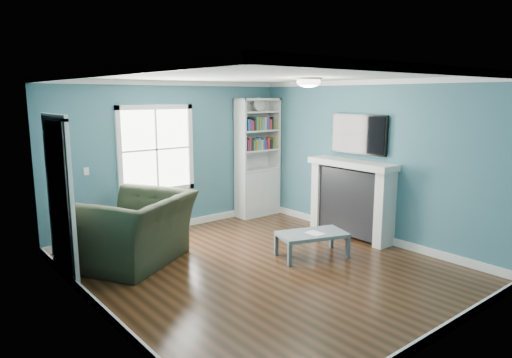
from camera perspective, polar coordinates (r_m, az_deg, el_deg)
floor at (r=6.41m, az=1.03°, el=-11.13°), size 5.00×5.00×0.00m
room_walls at (r=6.01m, az=1.08°, el=3.04°), size 5.00×5.00×5.00m
trim at (r=6.06m, az=1.07°, el=-0.19°), size 4.50×5.00×2.60m
window at (r=7.93m, az=-12.34°, el=3.63°), size 1.40×0.06×1.50m
bookshelf at (r=8.97m, az=0.18°, el=1.24°), size 0.90×0.35×2.31m
fireplace at (r=7.79m, az=11.84°, el=-2.55°), size 0.44×1.58×1.30m
tv at (r=7.72m, az=12.71°, el=5.49°), size 0.06×1.10×0.65m
door at (r=6.30m, az=-23.36°, el=-2.18°), size 0.12×0.98×2.17m
ceiling_fixture at (r=6.65m, az=6.59°, el=12.04°), size 0.38×0.38×0.15m
light_switch at (r=7.50m, az=-20.45°, el=0.91°), size 0.08×0.01×0.12m
recliner at (r=6.65m, az=-15.10°, el=-4.72°), size 1.79×1.60×1.31m
coffee_table at (r=6.83m, az=7.01°, el=-7.05°), size 1.11×0.84×0.36m
paper_sheet at (r=6.79m, az=7.36°, el=-6.73°), size 0.20×0.25×0.00m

